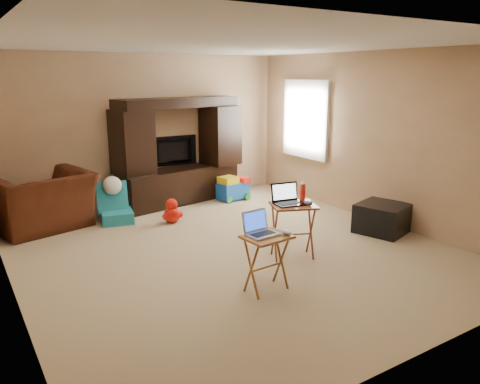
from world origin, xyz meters
TOP-DOWN VIEW (x-y plane):
  - floor at (0.00, 0.00)m, footprint 5.50×5.50m
  - ceiling at (0.00, 0.00)m, footprint 5.50×5.50m
  - wall_back at (0.00, 2.75)m, footprint 5.00×0.00m
  - wall_front at (0.00, -2.75)m, footprint 5.00×0.00m
  - wall_left at (-2.50, 0.00)m, footprint 0.00×5.50m
  - wall_right at (2.50, 0.00)m, footprint 0.00×5.50m
  - window_pane at (2.48, 1.55)m, footprint 0.00×1.20m
  - window_frame at (2.46, 1.55)m, footprint 0.06×1.14m
  - entertainment_center at (0.45, 2.45)m, footprint 2.25×0.92m
  - television at (0.45, 2.66)m, footprint 0.91×0.16m
  - recliner at (-1.84, 2.17)m, footprint 1.48×1.37m
  - child_rocker at (-0.86, 1.90)m, footprint 0.55×0.60m
  - plush_toy at (-0.17, 1.44)m, footprint 0.34×0.28m
  - push_toy at (1.30, 2.08)m, footprint 0.65×0.52m
  - ottoman at (2.15, -0.54)m, footprint 0.79×0.79m
  - tray_table_left at (-0.29, -1.16)m, footprint 0.48×0.40m
  - tray_table_right at (0.50, -0.60)m, footprint 0.63×0.57m
  - laptop_left at (-0.32, -1.13)m, footprint 0.33×0.29m
  - laptop_right at (0.46, -0.58)m, footprint 0.39×0.34m
  - mouse_left at (-0.10, -1.23)m, footprint 0.09×0.13m
  - mouse_right at (0.63, -0.72)m, footprint 0.13×0.16m
  - water_bottle at (0.70, -0.52)m, footprint 0.07×0.07m

SIDE VIEW (x-z plane):
  - floor at x=0.00m, z-range 0.00..0.00m
  - plush_toy at x=-0.17m, z-range 0.00..0.38m
  - ottoman at x=2.15m, z-range 0.00..0.41m
  - push_toy at x=1.30m, z-range 0.00..0.44m
  - tray_table_left at x=-0.29m, z-range 0.00..0.59m
  - child_rocker at x=-0.86m, z-range 0.00..0.61m
  - tray_table_right at x=0.50m, z-range 0.00..0.67m
  - recliner at x=-1.84m, z-range 0.00..0.82m
  - mouse_left at x=-0.10m, z-range 0.59..0.64m
  - mouse_right at x=0.63m, z-range 0.67..0.72m
  - laptop_left at x=-0.32m, z-range 0.59..0.83m
  - water_bottle at x=0.70m, z-range 0.67..0.87m
  - laptop_right at x=0.46m, z-range 0.67..0.91m
  - television at x=0.45m, z-range 0.60..1.12m
  - entertainment_center at x=0.45m, z-range 0.00..1.79m
  - wall_back at x=0.00m, z-range -1.25..3.75m
  - wall_front at x=0.00m, z-range -1.25..3.75m
  - wall_left at x=-2.50m, z-range -1.50..4.00m
  - wall_right at x=2.50m, z-range -1.50..4.00m
  - window_pane at x=2.48m, z-range 0.80..2.00m
  - window_frame at x=2.46m, z-range 0.73..2.07m
  - ceiling at x=0.00m, z-range 2.50..2.50m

